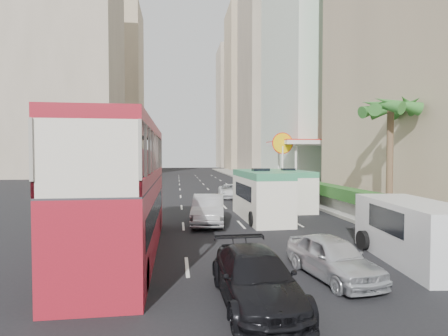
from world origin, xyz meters
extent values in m
plane|color=black|center=(0.00, 0.00, 0.00)|extent=(200.00, 200.00, 0.00)
cube|color=maroon|center=(-6.00, 0.00, 2.53)|extent=(2.50, 11.00, 5.06)
imported|color=silver|center=(-2.18, 5.57, 0.00)|extent=(2.30, 5.08, 1.62)
imported|color=silver|center=(0.90, -3.68, 0.00)|extent=(2.14, 4.05, 1.31)
imported|color=black|center=(-1.92, -5.23, 0.00)|extent=(1.99, 4.68, 1.35)
imported|color=silver|center=(0.88, 17.48, 0.00)|extent=(2.35, 4.52, 1.22)
cube|color=silver|center=(1.10, 6.65, 1.46)|extent=(2.35, 6.63, 2.92)
cube|color=silver|center=(4.15, 10.66, 1.39)|extent=(2.12, 6.26, 2.77)
cube|color=silver|center=(4.58, -2.49, 1.09)|extent=(2.80, 5.65, 2.17)
cube|color=silver|center=(4.27, 23.95, 0.95)|extent=(2.65, 4.98, 1.89)
cube|color=#99968C|center=(9.00, 25.00, 0.09)|extent=(6.00, 120.00, 0.18)
cube|color=silver|center=(6.20, 14.00, 0.68)|extent=(0.30, 44.00, 1.00)
cube|color=#2D6626|center=(6.20, 14.00, 1.53)|extent=(1.10, 44.00, 0.70)
cylinder|color=brown|center=(7.80, 4.00, 3.38)|extent=(0.36, 0.36, 6.40)
cube|color=silver|center=(10.00, 23.00, 2.75)|extent=(6.50, 8.00, 5.50)
cube|color=#B6A690|center=(18.00, 58.00, 25.00)|extent=(16.00, 16.00, 50.00)
cube|color=tan|center=(17.00, 82.00, 22.00)|extent=(14.00, 14.00, 44.00)
cube|color=#B6A690|center=(17.00, 104.00, 20.00)|extent=(14.00, 14.00, 40.00)
cube|color=#B6A690|center=(-24.00, 55.00, 26.00)|extent=(18.00, 18.00, 52.00)
cube|color=tan|center=(-22.00, 90.00, 23.00)|extent=(16.00, 16.00, 46.00)
camera|label=1|loc=(-3.93, -13.97, 3.83)|focal=28.00mm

